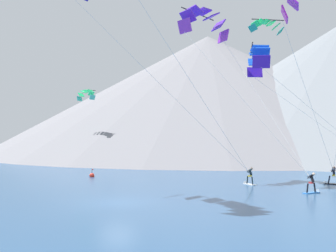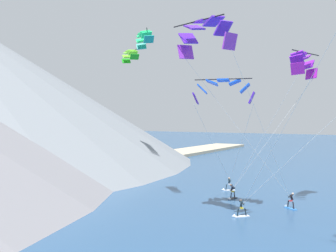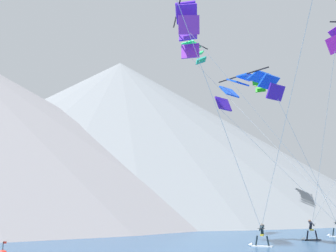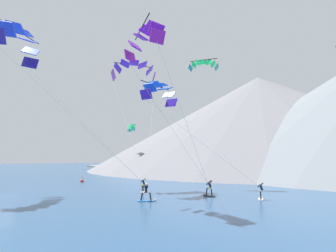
{
  "view_description": "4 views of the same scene",
  "coord_description": "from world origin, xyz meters",
  "px_view_note": "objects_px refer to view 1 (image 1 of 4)",
  "views": [
    {
      "loc": [
        13.82,
        -20.99,
        4.24
      ],
      "look_at": [
        -3.41,
        14.65,
        5.55
      ],
      "focal_mm": 40.0,
      "sensor_mm": 36.0,
      "label": 1
    },
    {
      "loc": [
        -27.61,
        1.07,
        9.15
      ],
      "look_at": [
        1.17,
        18.5,
        8.48
      ],
      "focal_mm": 40.0,
      "sensor_mm": 36.0,
      "label": 2
    },
    {
      "loc": [
        -12.22,
        -16.19,
        3.06
      ],
      "look_at": [
        -1.72,
        12.36,
        8.05
      ],
      "focal_mm": 50.0,
      "sensor_mm": 36.0,
      "label": 3
    },
    {
      "loc": [
        31.43,
        -3.39,
        3.81
      ],
      "look_at": [
        3.21,
        18.71,
        8.29
      ],
      "focal_mm": 28.0,
      "sensor_mm": 36.0,
      "label": 4
    }
  ],
  "objects_px": {
    "kitesurfer_mid_center": "(331,179)",
    "kitesurfer_far_left": "(249,179)",
    "kitesurfer_near_trail": "(313,187)",
    "parafoil_kite_near_lead": "(259,58)",
    "race_marker_buoy": "(92,176)",
    "parafoil_kite_distant_mid_solo": "(86,94)",
    "parafoil_kite_distant_low_drift": "(266,25)",
    "parafoil_kite_near_trail": "(204,21)"
  },
  "relations": [
    {
      "from": "race_marker_buoy",
      "to": "parafoil_kite_distant_low_drift",
      "type": "bearing_deg",
      "value": 34.39
    },
    {
      "from": "kitesurfer_mid_center",
      "to": "kitesurfer_far_left",
      "type": "relative_size",
      "value": 1.06
    },
    {
      "from": "kitesurfer_mid_center",
      "to": "parafoil_kite_distant_mid_solo",
      "type": "distance_m",
      "value": 42.41
    },
    {
      "from": "parafoil_kite_distant_low_drift",
      "to": "race_marker_buoy",
      "type": "distance_m",
      "value": 26.89
    },
    {
      "from": "parafoil_kite_near_lead",
      "to": "parafoil_kite_distant_mid_solo",
      "type": "height_order",
      "value": "parafoil_kite_near_lead"
    },
    {
      "from": "kitesurfer_mid_center",
      "to": "parafoil_kite_distant_low_drift",
      "type": "height_order",
      "value": "parafoil_kite_distant_low_drift"
    },
    {
      "from": "kitesurfer_far_left",
      "to": "kitesurfer_mid_center",
      "type": "bearing_deg",
      "value": 26.92
    },
    {
      "from": "parafoil_kite_near_lead",
      "to": "race_marker_buoy",
      "type": "relative_size",
      "value": 12.3
    },
    {
      "from": "race_marker_buoy",
      "to": "kitesurfer_far_left",
      "type": "bearing_deg",
      "value": 3.01
    },
    {
      "from": "parafoil_kite_distant_mid_solo",
      "to": "parafoil_kite_distant_low_drift",
      "type": "bearing_deg",
      "value": -11.05
    },
    {
      "from": "kitesurfer_near_trail",
      "to": "parafoil_kite_near_lead",
      "type": "distance_m",
      "value": 13.65
    },
    {
      "from": "kitesurfer_mid_center",
      "to": "race_marker_buoy",
      "type": "distance_m",
      "value": 24.34
    },
    {
      "from": "race_marker_buoy",
      "to": "parafoil_kite_distant_mid_solo",
      "type": "bearing_deg",
      "value": 129.89
    },
    {
      "from": "parafoil_kite_near_lead",
      "to": "race_marker_buoy",
      "type": "xyz_separation_m",
      "value": [
        -17.7,
        -2.79,
        -11.86
      ]
    },
    {
      "from": "parafoil_kite_near_lead",
      "to": "parafoil_kite_near_trail",
      "type": "bearing_deg",
      "value": -173.54
    },
    {
      "from": "parafoil_kite_near_lead",
      "to": "parafoil_kite_distant_mid_solo",
      "type": "relative_size",
      "value": 3.13
    },
    {
      "from": "parafoil_kite_near_lead",
      "to": "parafoil_kite_distant_low_drift",
      "type": "height_order",
      "value": "parafoil_kite_distant_low_drift"
    },
    {
      "from": "kitesurfer_near_trail",
      "to": "race_marker_buoy",
      "type": "distance_m",
      "value": 23.04
    },
    {
      "from": "parafoil_kite_near_lead",
      "to": "parafoil_kite_near_trail",
      "type": "relative_size",
      "value": 0.78
    },
    {
      "from": "kitesurfer_near_trail",
      "to": "parafoil_kite_distant_low_drift",
      "type": "height_order",
      "value": "parafoil_kite_distant_low_drift"
    },
    {
      "from": "kitesurfer_near_trail",
      "to": "kitesurfer_far_left",
      "type": "distance_m",
      "value": 6.65
    },
    {
      "from": "kitesurfer_near_trail",
      "to": "kitesurfer_mid_center",
      "type": "relative_size",
      "value": 0.95
    },
    {
      "from": "parafoil_kite_near_trail",
      "to": "kitesurfer_mid_center",
      "type": "bearing_deg",
      "value": 10.7
    },
    {
      "from": "parafoil_kite_near_trail",
      "to": "parafoil_kite_distant_low_drift",
      "type": "xyz_separation_m",
      "value": [
        4.45,
        9.29,
        1.58
      ]
    },
    {
      "from": "kitesurfer_mid_center",
      "to": "kitesurfer_near_trail",
      "type": "bearing_deg",
      "value": -98.62
    },
    {
      "from": "kitesurfer_mid_center",
      "to": "kitesurfer_far_left",
      "type": "bearing_deg",
      "value": -153.08
    },
    {
      "from": "parafoil_kite_distant_low_drift",
      "to": "parafoil_kite_distant_mid_solo",
      "type": "relative_size",
      "value": 0.98
    },
    {
      "from": "kitesurfer_near_trail",
      "to": "parafoil_kite_distant_mid_solo",
      "type": "bearing_deg",
      "value": 152.11
    },
    {
      "from": "parafoil_kite_distant_low_drift",
      "to": "kitesurfer_far_left",
      "type": "bearing_deg",
      "value": -88.22
    },
    {
      "from": "parafoil_kite_near_lead",
      "to": "parafoil_kite_distant_low_drift",
      "type": "xyz_separation_m",
      "value": [
        -0.94,
        8.68,
        5.75
      ]
    },
    {
      "from": "kitesurfer_far_left",
      "to": "parafoil_kite_near_trail",
      "type": "xyz_separation_m",
      "value": [
        -4.78,
        1.28,
        15.72
      ]
    },
    {
      "from": "kitesurfer_far_left",
      "to": "parafoil_kite_distant_low_drift",
      "type": "xyz_separation_m",
      "value": [
        -0.33,
        10.57,
        17.31
      ]
    },
    {
      "from": "parafoil_kite_near_lead",
      "to": "parafoil_kite_distant_mid_solo",
      "type": "xyz_separation_m",
      "value": [
        -32.43,
        14.83,
        -0.2
      ]
    },
    {
      "from": "race_marker_buoy",
      "to": "kitesurfer_near_trail",
      "type": "bearing_deg",
      "value": -5.74
    },
    {
      "from": "parafoil_kite_near_lead",
      "to": "race_marker_buoy",
      "type": "distance_m",
      "value": 21.49
    },
    {
      "from": "parafoil_kite_near_lead",
      "to": "parafoil_kite_distant_low_drift",
      "type": "distance_m",
      "value": 10.46
    },
    {
      "from": "kitesurfer_mid_center",
      "to": "kitesurfer_far_left",
      "type": "distance_m",
      "value": 7.68
    },
    {
      "from": "parafoil_kite_near_lead",
      "to": "parafoil_kite_distant_low_drift",
      "type": "bearing_deg",
      "value": 96.17
    },
    {
      "from": "kitesurfer_far_left",
      "to": "race_marker_buoy",
      "type": "height_order",
      "value": "kitesurfer_far_left"
    },
    {
      "from": "kitesurfer_near_trail",
      "to": "parafoil_kite_near_lead",
      "type": "xyz_separation_m",
      "value": [
        -5.22,
        5.09,
        11.54
      ]
    },
    {
      "from": "kitesurfer_near_trail",
      "to": "kitesurfer_mid_center",
      "type": "bearing_deg",
      "value": 81.38
    },
    {
      "from": "parafoil_kite_distant_low_drift",
      "to": "race_marker_buoy",
      "type": "xyz_separation_m",
      "value": [
        -16.76,
        -11.47,
        -17.62
      ]
    }
  ]
}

